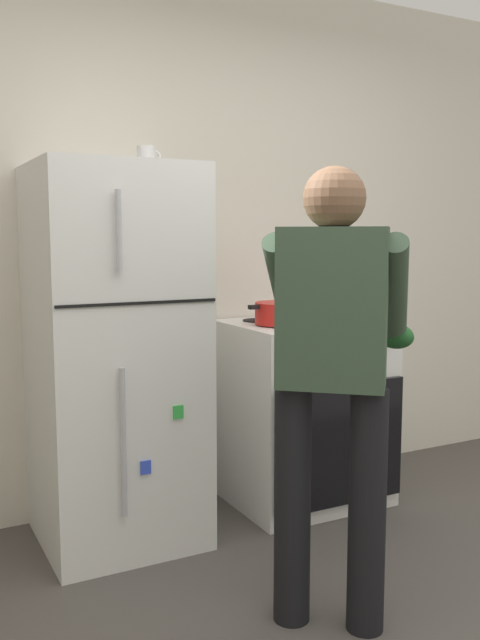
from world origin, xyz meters
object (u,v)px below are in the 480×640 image
at_px(coffee_mug, 146,157).
at_px(refrigerator, 115,356).
at_px(person_cook, 333,356).
at_px(red_pot, 282,313).
at_px(pepper_mill, 330,301).
at_px(stove_range, 304,412).

bearing_deg(coffee_mug, refrigerator, -164.60).
relative_size(person_cook, coffee_mug, 14.28).
bearing_deg(person_cook, coffee_mug, 104.83).
distance_m(refrigerator, red_pot, 0.86).
relative_size(refrigerator, red_pot, 4.51).
bearing_deg(person_cook, pepper_mill, 55.34).
bearing_deg(refrigerator, pepper_mill, 8.75).
bearing_deg(pepper_mill, red_pot, -151.48).
height_order(stove_range, coffee_mug, coffee_mug).
relative_size(person_cook, red_pot, 4.31).
bearing_deg(stove_range, person_cook, -118.24).
bearing_deg(pepper_mill, stove_range, -144.96).
relative_size(refrigerator, pepper_mill, 11.95).
bearing_deg(refrigerator, person_cook, -65.36).
xyz_separation_m(refrigerator, person_cook, (0.46, -1.01, 0.12)).
distance_m(stove_range, person_cook, 1.24).
xyz_separation_m(refrigerator, coffee_mug, (0.18, 0.05, 0.89)).
bearing_deg(red_pot, pepper_mill, 28.52).
relative_size(coffee_mug, pepper_mill, 0.80).
xyz_separation_m(stove_range, red_pot, (-0.16, -0.04, 0.53)).
relative_size(stove_range, coffee_mug, 8.40).
relative_size(refrigerator, person_cook, 1.05).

